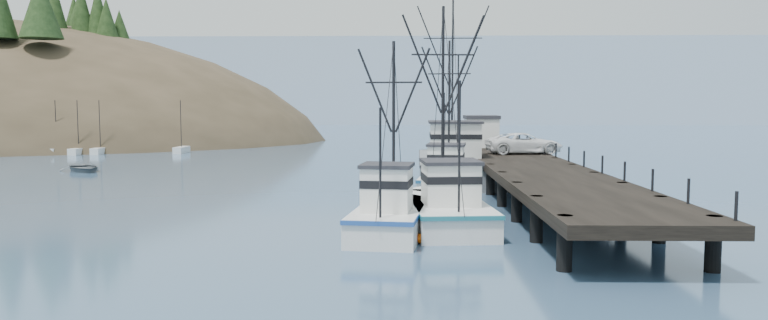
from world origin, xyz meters
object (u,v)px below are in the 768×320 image
trawler_far (448,179)px  work_vessel (453,164)px  pier (531,169)px  trawler_near (445,208)px  pickup_truck (524,143)px  pier_shed (481,131)px  trawler_mid (391,216)px  motorboat (84,171)px

trawler_far → work_vessel: work_vessel is taller
pier → trawler_far: (-5.27, 1.50, -0.87)m
work_vessel → trawler_near: bearing=-95.4°
work_vessel → pickup_truck: (5.49, 0.40, 1.58)m
trawler_far → pier: bearing=-15.8°
pier → pier_shed: (-1.26, 16.80, 1.73)m
pier → trawler_mid: trawler_mid is taller
pier → trawler_near: bearing=-119.6°
pier → motorboat: (-35.80, 14.08, -1.69)m
trawler_far → pickup_truck: bearing=49.1°
pier_shed → motorboat: (-34.54, -2.72, -3.42)m
pier → pier_shed: 16.94m
trawler_mid → pier_shed: bearing=75.8°
motorboat → pier: bearing=-60.1°
trawler_near → work_vessel: 19.52m
pier → trawler_near: size_ratio=4.00×
trawler_mid → pier_shed: trawler_mid is taller
pier → pier_shed: bearing=94.3°
trawler_near → work_vessel: (1.84, 19.43, 0.41)m
motorboat → trawler_far: bearing=-61.0°
trawler_near → trawler_far: (0.96, 12.47, 0.00)m
pier_shed → work_vessel: bearing=-110.5°
trawler_far → pickup_truck: trawler_far is taller
pier → motorboat: bearing=158.5°
work_vessel → motorboat: (-31.41, 5.63, -1.23)m
motorboat → work_vessel: bearing=-48.8°
trawler_near → pickup_truck: 21.23m
trawler_far → pier_shed: size_ratio=3.26×
trawler_near → pier_shed: (4.97, 27.78, 2.60)m
trawler_mid → pier_shed: (7.57, 29.99, 2.60)m
pier → trawler_far: trawler_far is taller
work_vessel → motorboat: bearing=169.8°
trawler_near → pier_shed: trawler_near is taller
pier_shed → pickup_truck: pier_shed is taller
pier_shed → pickup_truck: bearing=-73.4°
pickup_truck → trawler_near: bearing=151.6°
trawler_mid → pier_shed: 31.04m
trawler_near → trawler_mid: 3.41m
trawler_near → work_vessel: work_vessel is taller
pier → pier_shed: pier_shed is taller
work_vessel → pier_shed: (3.13, 8.35, 2.19)m
work_vessel → pier_shed: 9.19m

